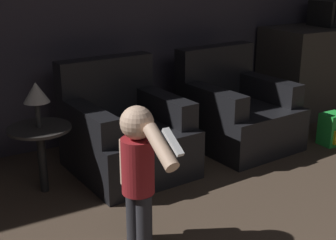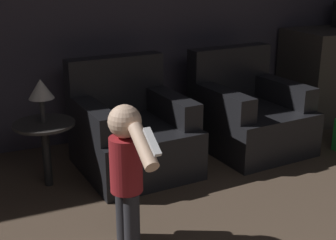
{
  "view_description": "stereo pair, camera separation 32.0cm",
  "coord_description": "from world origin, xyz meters",
  "px_view_note": "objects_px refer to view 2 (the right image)",
  "views": [
    {
      "loc": [
        -1.61,
        0.59,
        1.57
      ],
      "look_at": [
        -0.07,
        3.21,
        0.55
      ],
      "focal_mm": 50.0,
      "sensor_mm": 36.0,
      "label": 1
    },
    {
      "loc": [
        -1.32,
        0.44,
        1.57
      ],
      "look_at": [
        -0.07,
        3.21,
        0.55
      ],
      "focal_mm": 50.0,
      "sensor_mm": 36.0,
      "label": 2
    }
  ],
  "objects_px": {
    "person_toddler": "(127,165)",
    "lamp": "(41,90)",
    "armchair_right": "(248,115)",
    "armchair_left": "(131,132)"
  },
  "relations": [
    {
      "from": "armchair_left",
      "to": "person_toddler",
      "type": "distance_m",
      "value": 1.12
    },
    {
      "from": "armchair_left",
      "to": "person_toddler",
      "type": "bearing_deg",
      "value": -114.96
    },
    {
      "from": "armchair_right",
      "to": "lamp",
      "type": "bearing_deg",
      "value": 177.25
    },
    {
      "from": "armchair_left",
      "to": "armchair_right",
      "type": "bearing_deg",
      "value": -3.88
    },
    {
      "from": "armchair_right",
      "to": "person_toddler",
      "type": "height_order",
      "value": "armchair_right"
    },
    {
      "from": "person_toddler",
      "to": "lamp",
      "type": "bearing_deg",
      "value": 8.35
    },
    {
      "from": "armchair_right",
      "to": "person_toddler",
      "type": "xyz_separation_m",
      "value": [
        -1.49,
        -1.02,
        0.21
      ]
    },
    {
      "from": "armchair_right",
      "to": "lamp",
      "type": "distance_m",
      "value": 1.83
    },
    {
      "from": "armchair_right",
      "to": "lamp",
      "type": "height_order",
      "value": "armchair_right"
    },
    {
      "from": "person_toddler",
      "to": "lamp",
      "type": "distance_m",
      "value": 1.03
    }
  ]
}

